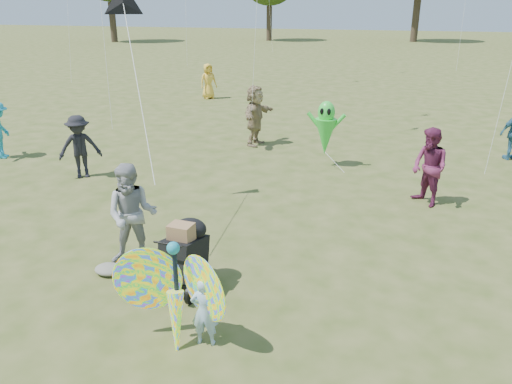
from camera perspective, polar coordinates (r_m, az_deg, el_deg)
ground at (r=7.56m, az=-1.90°, el=-11.89°), size 160.00×160.00×0.00m
child_girl at (r=6.44m, az=-5.92°, el=-13.42°), size 0.38×0.29×0.95m
adult_man at (r=8.35m, az=-13.96°, el=-2.56°), size 1.00×0.88×1.72m
grey_bag at (r=8.45m, az=-16.48°, el=-8.46°), size 0.46×0.38×0.15m
crowd_b at (r=13.01m, az=-19.51°, el=4.89°), size 1.16×1.07×1.56m
crowd_d at (r=15.20m, az=-0.08°, el=8.74°), size 0.75×1.74×1.82m
crowd_e at (r=11.14m, az=19.21°, el=2.68°), size 1.01×1.03×1.68m
crowd_g at (r=23.12m, az=-5.47°, el=12.49°), size 0.89×0.89×1.56m
crowd_i at (r=15.60m, az=-27.24°, el=6.30°), size 0.97×1.17×1.58m
jogging_stroller at (r=7.57m, az=-8.10°, el=-6.69°), size 0.55×1.07×1.09m
butterfly_kite at (r=6.41m, az=-9.16°, el=-11.64°), size 1.74×0.75×1.60m
delta_kite_rig at (r=10.35m, az=-14.91°, el=19.98°), size 2.11×2.60×3.11m
alien_kite at (r=13.23m, az=7.95°, el=6.99°), size 1.12×0.69×1.74m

